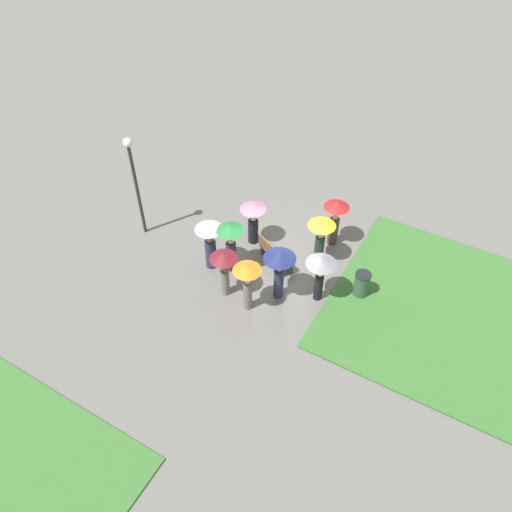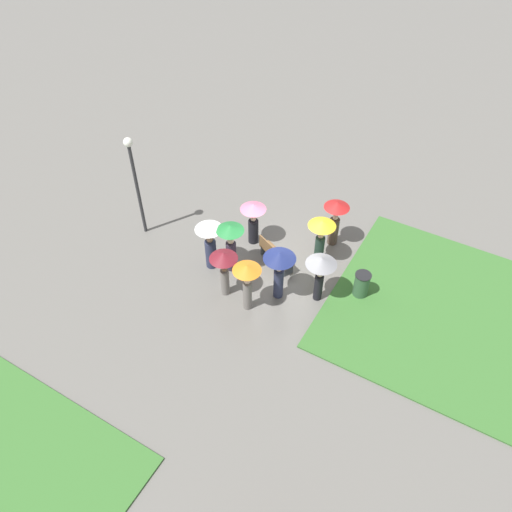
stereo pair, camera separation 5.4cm
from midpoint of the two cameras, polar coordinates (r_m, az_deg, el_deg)
ground_plane at (r=17.64m, az=3.50°, el=-1.31°), size 90.00×90.00×0.00m
lawn_patch_near at (r=17.31m, az=21.54°, el=-6.33°), size 7.51×7.17×0.06m
park_bench at (r=17.42m, az=2.29°, el=0.15°), size 1.56×1.02×0.90m
lamp_post at (r=17.94m, az=-13.65°, el=9.13°), size 0.32×0.32×4.01m
trash_bin at (r=16.75m, az=12.05°, el=-3.24°), size 0.54×0.54×0.95m
crowd_person_maroon at (r=15.83m, az=-3.59°, el=-0.87°), size 0.92×0.92×1.85m
crowd_person_yellow at (r=17.17m, az=7.54°, el=2.56°), size 0.96×0.96×1.82m
crowd_person_pink at (r=17.85m, az=-0.22°, el=4.46°), size 0.94×0.94×1.74m
crowd_person_grey at (r=15.74m, az=7.51°, el=-1.36°), size 1.00×1.00×1.84m
crowd_person_navy at (r=15.69m, az=2.78°, el=-1.00°), size 1.05×1.05×1.96m
crowd_person_orange at (r=15.38m, az=-0.92°, el=-2.60°), size 0.90×0.90×1.90m
crowd_person_white at (r=16.95m, az=-5.20°, el=1.74°), size 0.95×0.95×1.89m
crowd_person_red at (r=17.98m, az=9.15°, el=4.41°), size 0.91×0.91×1.87m
crowd_person_green at (r=16.70m, az=-2.82°, el=1.80°), size 0.94×0.94×1.98m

